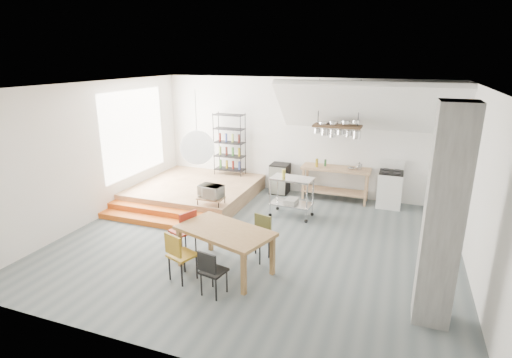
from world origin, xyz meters
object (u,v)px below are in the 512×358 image
at_px(dining_table, 225,234).
at_px(stove, 390,189).
at_px(rolling_cart, 292,192).
at_px(mini_fridge, 280,179).

bearing_deg(dining_table, stove, 76.79).
bearing_deg(rolling_cart, stove, 39.58).
relative_size(stove, rolling_cart, 1.13).
bearing_deg(rolling_cart, mini_fridge, 120.86).
bearing_deg(mini_fridge, dining_table, -85.61).
height_order(stove, rolling_cart, stove).
xyz_separation_m(stove, dining_table, (-2.62, -4.42, 0.23)).
bearing_deg(dining_table, rolling_cart, 98.88).
height_order(rolling_cart, mini_fridge, rolling_cart).
relative_size(stove, mini_fridge, 1.38).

